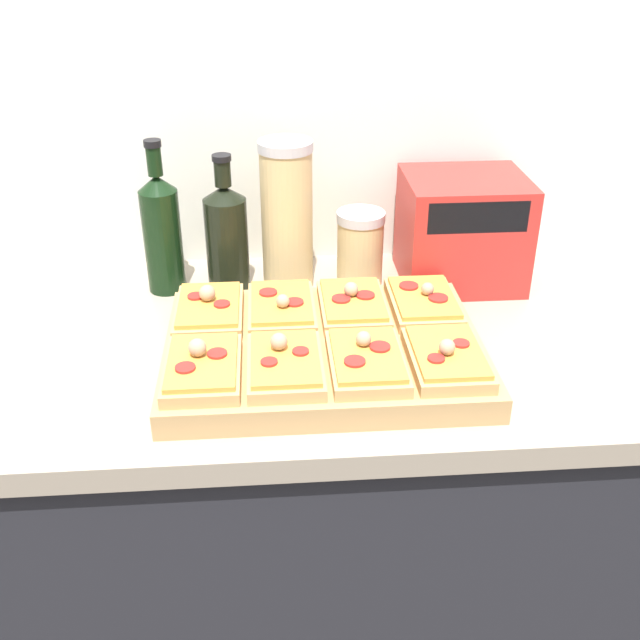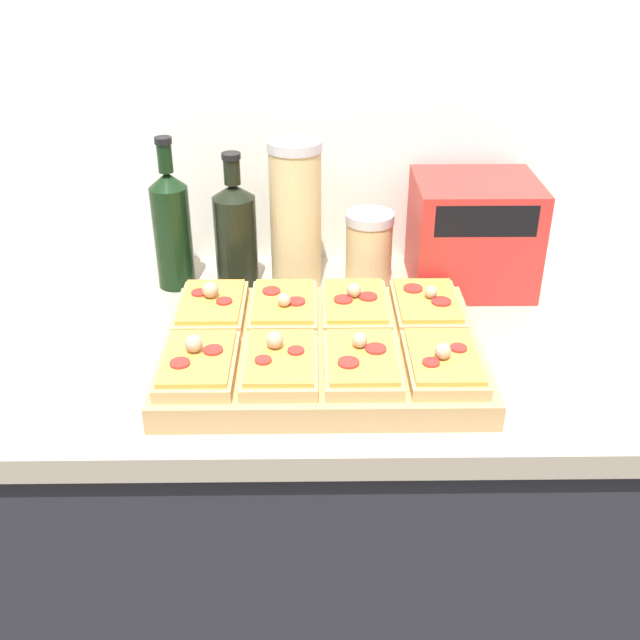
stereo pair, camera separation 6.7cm
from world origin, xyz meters
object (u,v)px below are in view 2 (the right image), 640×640
olive_oil_bottle (172,227)px  grain_jar_short (369,249)px  toaster_oven (473,233)px  cutting_board (320,351)px  grain_jar_tall (296,215)px  wine_bottle (236,233)px

olive_oil_bottle → grain_jar_short: olive_oil_bottle is taller
toaster_oven → cutting_board: bearing=-135.6°
olive_oil_bottle → grain_jar_tall: bearing=0.0°
cutting_board → wine_bottle: 0.34m
olive_oil_bottle → grain_jar_short: (0.37, -0.00, -0.05)m
wine_bottle → toaster_oven: (0.45, -0.00, -0.00)m
grain_jar_short → grain_jar_tall: bearing=180.0°
cutting_board → toaster_oven: (0.29, 0.29, 0.08)m
cutting_board → toaster_oven: bearing=44.4°
olive_oil_bottle → grain_jar_short: bearing=-0.0°
olive_oil_bottle → grain_jar_tall: size_ratio=1.02×
cutting_board → toaster_oven: 0.42m
grain_jar_tall → grain_jar_short: bearing=-0.0°
olive_oil_bottle → grain_jar_tall: 0.23m
toaster_oven → grain_jar_tall: bearing=179.9°
grain_jar_tall → toaster_oven: (0.34, -0.00, -0.04)m
cutting_board → olive_oil_bottle: 0.41m
olive_oil_bottle → grain_jar_tall: (0.23, 0.00, 0.02)m
olive_oil_bottle → toaster_oven: 0.57m
olive_oil_bottle → grain_jar_short: size_ratio=1.99×
grain_jar_tall → toaster_oven: size_ratio=1.13×
cutting_board → grain_jar_short: size_ratio=3.46×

